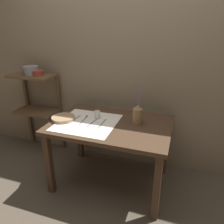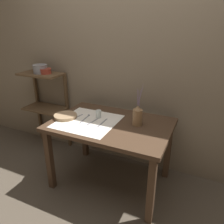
{
  "view_description": "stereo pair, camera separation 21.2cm",
  "coord_description": "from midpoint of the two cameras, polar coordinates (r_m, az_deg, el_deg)",
  "views": [
    {
      "loc": [
        0.64,
        -1.86,
        1.65
      ],
      "look_at": [
        0.01,
        0.0,
        0.84
      ],
      "focal_mm": 35.0,
      "sensor_mm": 36.0,
      "label": 1
    },
    {
      "loc": [
        0.84,
        -1.78,
        1.65
      ],
      "look_at": [
        0.01,
        0.0,
        0.84
      ],
      "focal_mm": 35.0,
      "sensor_mm": 36.0,
      "label": 2
    }
  ],
  "objects": [
    {
      "name": "ground_plane",
      "position": [
        2.57,
        -2.79,
        -17.58
      ],
      "size": [
        12.0,
        12.0,
        0.0
      ],
      "primitive_type": "plane",
      "color": "brown"
    },
    {
      "name": "stone_wall_back",
      "position": [
        2.49,
        1.06,
        12.02
      ],
      "size": [
        7.0,
        0.06,
        2.4
      ],
      "color": "#7A6B56",
      "rests_on": "ground_plane"
    },
    {
      "name": "wooden_table",
      "position": [
        2.22,
        -3.09,
        -5.1
      ],
      "size": [
        1.19,
        0.81,
        0.72
      ],
      "color": "#422D1E",
      "rests_on": "ground_plane"
    },
    {
      "name": "wooden_shelf_unit",
      "position": [
        2.99,
        -20.92,
        3.26
      ],
      "size": [
        0.55,
        0.31,
        1.06
      ],
      "color": "brown",
      "rests_on": "ground_plane"
    },
    {
      "name": "linen_cloth",
      "position": [
        2.21,
        -9.2,
        -2.73
      ],
      "size": [
        0.58,
        0.57,
        0.0
      ],
      "color": "white",
      "rests_on": "wooden_table"
    },
    {
      "name": "pitcher_with_flowers",
      "position": [
        2.12,
        3.83,
        -0.84
      ],
      "size": [
        0.09,
        0.09,
        0.41
      ],
      "color": "olive",
      "rests_on": "wooden_table"
    },
    {
      "name": "wooden_bowl",
      "position": [
        2.32,
        -15.19,
        -1.65
      ],
      "size": [
        0.24,
        0.24,
        0.04
      ],
      "color": "#9E7F5B",
      "rests_on": "wooden_table"
    },
    {
      "name": "glass_tumbler_near",
      "position": [
        2.27,
        -6.56,
        -0.72
      ],
      "size": [
        0.06,
        0.06,
        0.08
      ],
      "color": "silver",
      "rests_on": "wooden_table"
    },
    {
      "name": "fork_inner",
      "position": [
        2.3,
        -12.39,
        -1.9
      ],
      "size": [
        0.04,
        0.21,
        0.0
      ],
      "color": "gray",
      "rests_on": "wooden_table"
    },
    {
      "name": "spoon_inner",
      "position": [
        2.3,
        -9.61,
        -1.61
      ],
      "size": [
        0.03,
        0.22,
        0.02
      ],
      "color": "gray",
      "rests_on": "wooden_table"
    },
    {
      "name": "spoon_outer",
      "position": [
        2.24,
        -6.97,
        -2.09
      ],
      "size": [
        0.04,
        0.22,
        0.02
      ],
      "color": "gray",
      "rests_on": "wooden_table"
    },
    {
      "name": "fork_outer",
      "position": [
        2.17,
        -5.32,
        -3.0
      ],
      "size": [
        0.01,
        0.21,
        0.0
      ],
      "color": "gray",
      "rests_on": "wooden_table"
    },
    {
      "name": "metal_pot_large",
      "position": [
        2.88,
        -22.41,
        10.03
      ],
      "size": [
        0.18,
        0.18,
        0.11
      ],
      "color": "gray",
      "rests_on": "wooden_shelf_unit"
    },
    {
      "name": "metal_pot_small",
      "position": [
        2.83,
        -21.0,
        9.59
      ],
      "size": [
        0.14,
        0.14,
        0.06
      ],
      "color": "#9E3828",
      "rests_on": "wooden_shelf_unit"
    }
  ]
}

